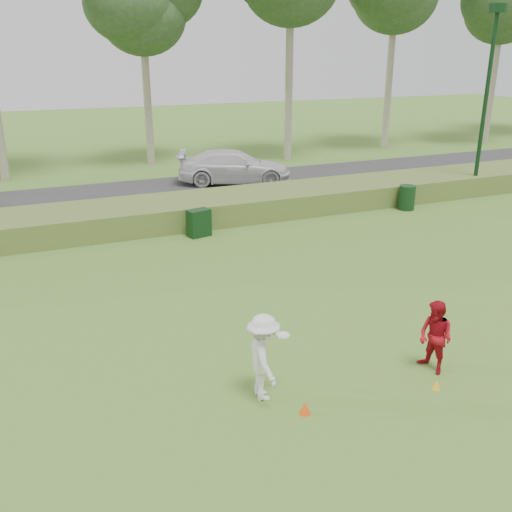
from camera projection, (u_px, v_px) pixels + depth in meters
name	position (u px, v px, depth m)	size (l,w,h in m)	color
ground	(331.00, 375.00, 11.88)	(120.00, 120.00, 0.00)	#447226
reed_strip	(175.00, 212.00, 22.10)	(80.00, 3.00, 0.90)	#506829
park_road	(147.00, 194.00, 26.56)	(80.00, 6.00, 0.06)	#2D2D2D
lamp_post	(490.00, 68.00, 24.63)	(0.70, 0.70, 8.18)	black
tree_4	(142.00, 6.00, 30.85)	(6.24, 6.24, 11.50)	gray
tree_7	(504.00, 2.00, 37.97)	(6.50, 6.50, 12.50)	gray
player_white	(263.00, 357.00, 10.84)	(0.93, 1.20, 1.75)	silver
player_red	(435.00, 337.00, 11.78)	(0.76, 0.60, 1.57)	#A50E1A
cone_orange	(305.00, 408.00, 10.58)	(0.22, 0.22, 0.24)	#FF4C0D
cone_yellow	(436.00, 385.00, 11.36)	(0.17, 0.17, 0.19)	yellow
utility_cabinet	(199.00, 223.00, 20.52)	(0.79, 0.49, 0.99)	black
trash_bin	(407.00, 198.00, 23.94)	(0.68, 0.68, 1.02)	black
car_right	(234.00, 167.00, 28.34)	(2.27, 5.58, 1.62)	silver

